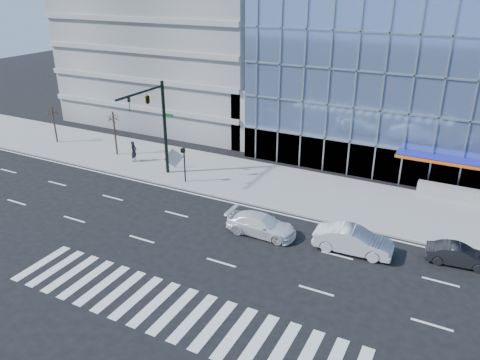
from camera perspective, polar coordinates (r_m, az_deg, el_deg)
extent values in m
plane|color=black|center=(31.69, 1.26, -6.49)|extent=(160.00, 160.00, 0.00)
cube|color=gray|center=(38.22, 6.56, -1.03)|extent=(120.00, 8.00, 0.15)
cube|color=gray|center=(60.23, -5.15, 17.82)|extent=(24.00, 24.00, 20.00)
cube|color=gray|center=(48.08, 4.36, 7.93)|extent=(6.00, 8.00, 6.00)
cylinder|color=black|center=(40.09, -9.14, 6.24)|extent=(0.28, 0.28, 8.00)
cylinder|color=black|center=(37.04, -12.06, 10.37)|extent=(0.18, 5.60, 0.18)
imported|color=black|center=(36.14, -13.37, 8.95)|extent=(0.18, 0.22, 1.10)
imported|color=black|center=(37.78, -11.22, 9.75)|extent=(0.48, 2.24, 0.90)
cube|color=#0C591E|center=(39.50, -8.71, 7.82)|extent=(0.90, 0.05, 0.25)
cylinder|color=black|center=(38.76, -6.77, 1.85)|extent=(0.12, 0.12, 3.00)
cube|color=black|center=(38.19, -6.98, 3.59)|extent=(0.30, 0.25, 0.35)
cylinder|color=#332319|center=(46.05, -15.00, 5.51)|extent=(0.16, 0.16, 4.20)
ellipsoid|color=#332319|center=(45.58, -15.22, 7.52)|extent=(1.10, 1.10, 0.90)
cylinder|color=#332319|center=(51.67, -21.68, 6.33)|extent=(0.16, 0.16, 3.80)
ellipsoid|color=#332319|center=(51.28, -21.93, 7.95)|extent=(1.10, 1.10, 0.90)
imported|color=white|center=(31.29, 2.61, -5.47)|extent=(4.81, 2.01, 1.39)
imported|color=silver|center=(30.14, 13.61, -7.16)|extent=(4.94, 1.96, 1.60)
imported|color=black|center=(31.08, 25.14, -8.30)|extent=(3.87, 1.70, 1.24)
imported|color=black|center=(44.21, -12.82, 3.43)|extent=(0.57, 0.77, 1.94)
cube|color=#AAAAAA|center=(42.04, -8.10, 2.67)|extent=(1.49, 1.15, 1.83)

